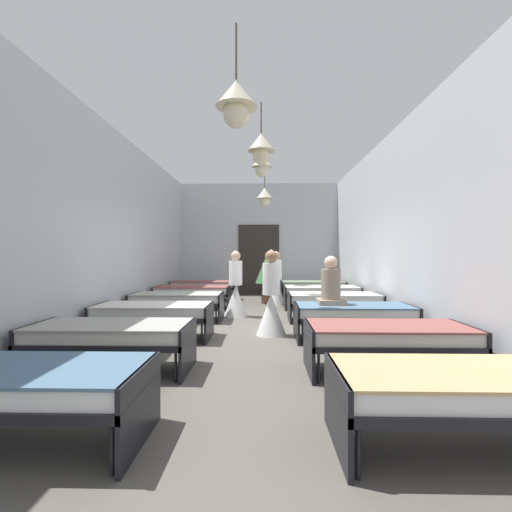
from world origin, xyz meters
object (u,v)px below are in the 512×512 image
bed_right_row_3 (334,300)px  potted_plant (267,271)px  bed_right_row_1 (388,336)px  bed_left_row_5 (204,286)px  nurse_mid_aisle (276,286)px  bed_right_row_2 (353,313)px  patient_seated_primary (331,286)px  bed_right_row_5 (313,286)px  bed_left_row_3 (177,299)px  nurse_far_aisle (271,304)px  bed_right_row_0 (466,389)px  bed_right_row_4 (321,292)px  bed_left_row_4 (193,291)px  bed_left_row_2 (154,312)px  bed_left_row_0 (17,385)px  bed_left_row_1 (111,335)px  nurse_near_aisle (236,293)px

bed_right_row_3 → potted_plant: 2.92m
bed_right_row_1 → bed_left_row_5: 7.22m
bed_left_row_5 → nurse_mid_aisle: (2.17, -0.99, 0.09)m
bed_right_row_2 → potted_plant: bearing=108.4°
patient_seated_primary → potted_plant: potted_plant is taller
bed_right_row_5 → bed_right_row_2: bearing=-90.0°
bed_left_row_3 → nurse_far_aisle: nurse_far_aisle is taller
bed_right_row_0 → bed_left_row_3: same height
bed_right_row_3 → bed_right_row_4: same height
bed_left_row_4 → bed_right_row_4: size_ratio=1.00×
bed_left_row_5 → patient_seated_primary: (2.95, -4.72, 0.43)m
bed_left_row_2 → bed_right_row_5: bearing=55.6°
bed_left_row_0 → nurse_mid_aisle: nurse_mid_aisle is taller
bed_right_row_0 → bed_left_row_2: (-3.30, 3.21, 0.00)m
bed_left_row_3 → nurse_far_aisle: (1.96, -1.29, 0.09)m
patient_seated_primary → potted_plant: (-1.02, 4.04, 0.05)m
bed_left_row_1 → bed_left_row_4: size_ratio=1.00×
bed_left_row_2 → nurse_far_aisle: (1.96, 0.32, 0.09)m
bed_right_row_0 → patient_seated_primary: 3.35m
nurse_far_aisle → potted_plant: (-0.03, 3.82, 0.39)m
bed_right_row_0 → nurse_far_aisle: nurse_far_aisle is taller
bed_right_row_2 → bed_right_row_4: (0.00, 3.21, 0.00)m
patient_seated_primary → nurse_far_aisle: bearing=167.2°
nurse_near_aisle → patient_seated_primary: bearing=-99.7°
bed_right_row_4 → nurse_far_aisle: size_ratio=1.28×
nurse_far_aisle → patient_seated_primary: size_ratio=1.86×
bed_right_row_3 → nurse_mid_aisle: 2.50m
bed_right_row_4 → patient_seated_primary: (-0.35, -3.12, 0.43)m
bed_right_row_0 → patient_seated_primary: patient_seated_primary is taller
bed_left_row_0 → bed_left_row_1: (0.00, 1.61, 0.00)m
bed_right_row_1 → bed_left_row_3: bearing=135.8°
bed_left_row_3 → potted_plant: (1.93, 2.53, 0.48)m
bed_right_row_5 → nurse_far_aisle: (-1.34, -4.50, 0.09)m
nurse_mid_aisle → bed_right_row_5: bearing=-15.3°
bed_left_row_3 → nurse_far_aisle: size_ratio=1.28×
potted_plant → bed_right_row_4: bearing=-33.9°
bed_left_row_3 → bed_right_row_5: size_ratio=1.00×
bed_left_row_2 → nurse_near_aisle: bearing=60.9°
nurse_mid_aisle → bed_right_row_3: bearing=-119.4°
patient_seated_primary → bed_left_row_4: bearing=133.4°
bed_right_row_2 → bed_right_row_4: same height
bed_left_row_5 → bed_right_row_5: 3.30m
nurse_near_aisle → nurse_far_aisle: 1.98m
bed_left_row_4 → patient_seated_primary: patient_seated_primary is taller
bed_left_row_5 → potted_plant: bearing=-19.5°
bed_right_row_2 → bed_left_row_3: bearing=154.1°
bed_left_row_0 → bed_left_row_4: bearing=90.0°
bed_left_row_1 → bed_right_row_4: 5.84m
nurse_near_aisle → bed_left_row_3: bearing=153.9°
bed_left_row_0 → bed_left_row_2: 3.21m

